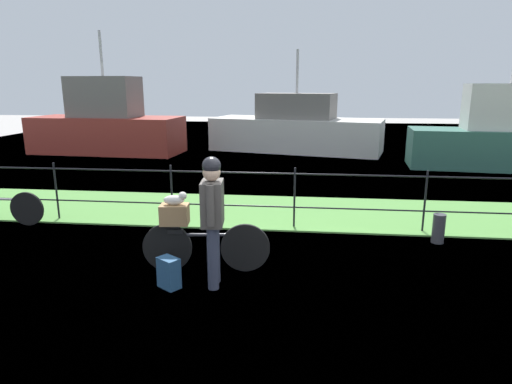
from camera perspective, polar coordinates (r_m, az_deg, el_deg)
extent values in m
plane|color=#9E9993|center=(5.76, 4.28, -12.22)|extent=(60.00, 60.00, 0.00)
cube|color=#569342|center=(8.90, 5.12, -2.62)|extent=(27.00, 2.40, 0.03)
plane|color=#426684|center=(15.70, 5.74, 4.51)|extent=(30.00, 30.00, 0.00)
cylinder|color=black|center=(9.10, -24.57, 0.05)|extent=(0.04, 0.04, 1.11)
cylinder|color=black|center=(8.19, -10.91, -0.36)|extent=(0.04, 0.04, 1.11)
cylinder|color=black|center=(7.83, 5.03, -0.81)|extent=(0.04, 0.04, 1.11)
cylinder|color=black|center=(8.10, 21.15, -1.21)|extent=(0.04, 0.04, 1.11)
cylinder|color=black|center=(7.87, 5.01, -1.99)|extent=(18.00, 0.03, 0.03)
cylinder|color=black|center=(7.73, 5.10, 2.37)|extent=(18.00, 0.03, 0.03)
cylinder|color=black|center=(6.07, -1.41, -7.28)|extent=(0.68, 0.11, 0.68)
cylinder|color=black|center=(6.20, -11.48, -7.10)|extent=(0.68, 0.11, 0.68)
cylinder|color=#2D2D33|center=(6.05, -6.55, -5.57)|extent=(0.84, 0.13, 0.04)
cube|color=black|center=(6.10, -10.48, -5.03)|extent=(0.21, 0.11, 0.06)
cube|color=slate|center=(6.07, -10.51, -4.21)|extent=(0.37, 0.20, 0.02)
cube|color=#A87F51|center=(6.03, -10.57, -2.89)|extent=(0.40, 0.29, 0.27)
ellipsoid|color=silver|center=(5.97, -10.66, -1.03)|extent=(0.29, 0.17, 0.13)
sphere|color=silver|center=(5.93, -9.55, -0.49)|extent=(0.11, 0.11, 0.11)
cylinder|color=#383D51|center=(5.75, -5.44, -7.84)|extent=(0.14, 0.14, 0.82)
cylinder|color=#383D51|center=(5.56, -5.65, -8.60)|extent=(0.14, 0.14, 0.82)
cube|color=#4C4742|center=(5.43, -5.71, -1.45)|extent=(0.30, 0.42, 0.56)
cylinder|color=#4C4742|center=(5.64, -5.48, -0.59)|extent=(0.10, 0.10, 0.50)
cylinder|color=#4C4742|center=(5.22, -5.98, -1.79)|extent=(0.10, 0.10, 0.50)
sphere|color=tan|center=(5.35, -5.81, 2.58)|extent=(0.22, 0.22, 0.22)
sphere|color=black|center=(5.33, -5.83, 3.39)|extent=(0.23, 0.23, 0.23)
cube|color=#28517A|center=(5.76, -11.29, -10.29)|extent=(0.33, 0.31, 0.40)
cylinder|color=#38383D|center=(7.75, 22.70, -4.41)|extent=(0.20, 0.20, 0.48)
cylinder|color=black|center=(9.05, -27.69, -1.95)|extent=(0.63, 0.07, 0.63)
cube|color=#9E3328|center=(17.60, -18.79, 7.07)|extent=(5.69, 2.43, 1.35)
cube|color=slate|center=(17.50, -19.15, 11.64)|extent=(2.54, 1.60, 1.47)
cylinder|color=#B2B2B2|center=(17.53, -19.56, 16.64)|extent=(0.10, 0.10, 1.60)
cube|color=silver|center=(17.21, 5.23, 7.44)|extent=(6.81, 3.70, 1.26)
cube|color=slate|center=(17.12, 5.32, 11.11)|extent=(3.14, 2.19, 0.95)
cylinder|color=#B2B2B2|center=(17.11, 5.41, 15.38)|extent=(0.10, 0.10, 1.60)
cube|color=#336656|center=(15.39, 29.49, 4.84)|extent=(5.61, 2.21, 1.19)
cube|color=silver|center=(15.29, 30.06, 9.56)|extent=(2.51, 1.40, 1.37)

